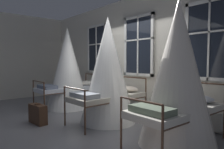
% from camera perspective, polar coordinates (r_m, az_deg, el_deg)
% --- Properties ---
extents(ground, '(19.02, 19.02, 0.00)m').
position_cam_1_polar(ground, '(5.00, -2.91, -13.06)').
color(ground, slate).
extents(back_wall_with_windows, '(9.36, 0.10, 3.24)m').
position_cam_1_polar(back_wall_with_windows, '(5.73, 8.01, 5.45)').
color(back_wall_with_windows, beige).
rests_on(back_wall_with_windows, ground).
extents(window_bank, '(4.85, 0.10, 2.60)m').
position_cam_1_polar(window_bank, '(5.64, 7.15, -0.07)').
color(window_bank, black).
rests_on(window_bank, ground).
extents(cot_first, '(1.32, 1.89, 2.48)m').
position_cam_1_polar(cot_first, '(6.49, -12.17, 1.50)').
color(cot_first, '#4C3323').
rests_on(cot_first, ground).
extents(cot_second, '(1.32, 1.90, 2.48)m').
position_cam_1_polar(cot_second, '(4.85, -1.16, 0.97)').
color(cot_second, '#4C3323').
rests_on(cot_second, ground).
extents(cot_third, '(1.32, 1.91, 2.50)m').
position_cam_1_polar(cot_third, '(3.65, 17.79, 0.04)').
color(cot_third, '#4C3323').
rests_on(cot_third, ground).
extents(suitcase_dark, '(0.58, 0.26, 0.47)m').
position_cam_1_polar(suitcase_dark, '(5.13, -19.88, -10.25)').
color(suitcase_dark, '#472D1E').
rests_on(suitcase_dark, ground).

